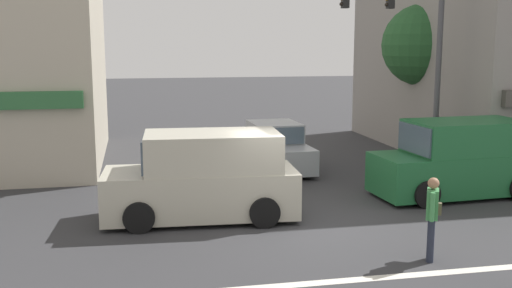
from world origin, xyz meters
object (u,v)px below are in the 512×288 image
traffic_light_mast (410,44)px  pedestrian_mid_crossing (432,213)px  van_waiting_far (204,178)px  van_approaching_near (459,160)px  street_tree (422,46)px  sedan_parked_curbside (275,148)px

traffic_light_mast → pedestrian_mid_crossing: 8.38m
van_waiting_far → pedestrian_mid_crossing: size_ratio=2.82×
traffic_light_mast → van_approaching_near: size_ratio=1.32×
traffic_light_mast → pedestrian_mid_crossing: traffic_light_mast is taller
street_tree → van_approaching_near: 7.24m
van_approaching_near → sedan_parked_curbside: bearing=132.8°
street_tree → pedestrian_mid_crossing: street_tree is taller
traffic_light_mast → van_approaching_near: bearing=-83.3°
traffic_light_mast → sedan_parked_curbside: size_ratio=1.49×
sedan_parked_curbside → pedestrian_mid_crossing: 9.08m
sedan_parked_curbside → van_approaching_near: size_ratio=0.88×
street_tree → van_approaching_near: (-1.92, -6.25, -3.11)m
traffic_light_mast → sedan_parked_curbside: bearing=154.5°
street_tree → van_approaching_near: bearing=-107.0°
street_tree → sedan_parked_curbside: street_tree is taller
street_tree → van_approaching_near: street_tree is taller
pedestrian_mid_crossing → sedan_parked_curbside: bearing=96.3°
street_tree → van_waiting_far: street_tree is taller
sedan_parked_curbside → van_waiting_far: 6.12m
van_approaching_near → van_waiting_far: same height
van_approaching_near → van_waiting_far: bearing=-173.7°
traffic_light_mast → pedestrian_mid_crossing: size_ratio=3.71×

